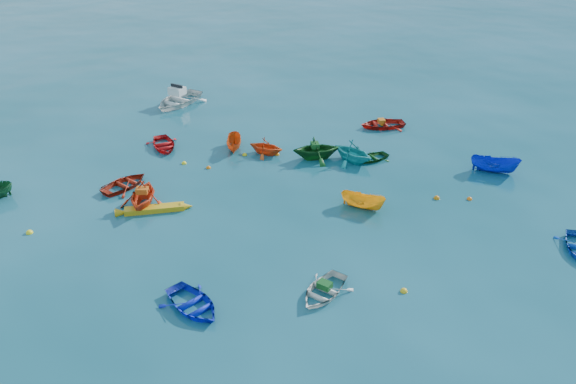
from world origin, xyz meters
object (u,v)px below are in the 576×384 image
object	(u,v)px
dinghy_blue_sw	(193,308)
motorboat_white	(179,104)
dinghy_white_near	(323,294)
kayak_yellow	(155,211)

from	to	relation	value
dinghy_blue_sw	motorboat_white	world-z (taller)	motorboat_white
dinghy_blue_sw	dinghy_white_near	world-z (taller)	dinghy_blue_sw
dinghy_white_near	motorboat_white	world-z (taller)	motorboat_white
dinghy_white_near	motorboat_white	xyz separation A→B (m)	(-1.96, 26.62, 0.00)
dinghy_blue_sw	kayak_yellow	bearing A→B (deg)	69.91
dinghy_blue_sw	kayak_yellow	xyz separation A→B (m)	(-0.44, 8.90, 0.00)
dinghy_blue_sw	motorboat_white	size ratio (longest dim) A/B	0.66
kayak_yellow	motorboat_white	distance (m)	17.20
kayak_yellow	dinghy_blue_sw	bearing A→B (deg)	-168.11
dinghy_blue_sw	motorboat_white	distance (m)	25.84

